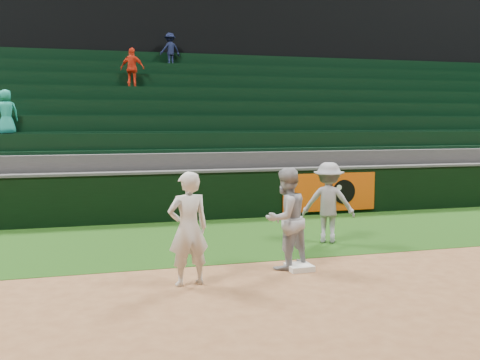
# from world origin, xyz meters

# --- Properties ---
(ground) EXTENTS (70.00, 70.00, 0.00)m
(ground) POSITION_xyz_m (0.00, 0.00, 0.00)
(ground) COLOR brown
(ground) RESTS_ON ground
(foul_grass) EXTENTS (36.00, 4.20, 0.01)m
(foul_grass) POSITION_xyz_m (0.00, 3.00, 0.00)
(foul_grass) COLOR #15380E
(foul_grass) RESTS_ON ground
(upper_deck) EXTENTS (40.00, 12.00, 12.00)m
(upper_deck) POSITION_xyz_m (0.00, 17.45, 6.00)
(upper_deck) COLOR black
(upper_deck) RESTS_ON ground
(first_base) EXTENTS (0.42, 0.42, 0.09)m
(first_base) POSITION_xyz_m (0.30, 0.27, 0.05)
(first_base) COLOR white
(first_base) RESTS_ON ground
(first_baseman) EXTENTS (0.69, 0.51, 1.72)m
(first_baseman) POSITION_xyz_m (-1.61, -0.07, 0.86)
(first_baseman) COLOR silver
(first_baseman) RESTS_ON ground
(baserunner) EXTENTS (1.01, 0.93, 1.69)m
(baserunner) POSITION_xyz_m (0.11, 0.43, 0.85)
(baserunner) COLOR #9B9DA5
(baserunner) RESTS_ON ground
(base_coach) EXTENTS (1.21, 1.00, 1.63)m
(base_coach) POSITION_xyz_m (1.60, 2.00, 0.82)
(base_coach) COLOR gray
(base_coach) RESTS_ON foul_grass
(field_wall) EXTENTS (36.00, 0.45, 1.25)m
(field_wall) POSITION_xyz_m (0.03, 5.20, 0.63)
(field_wall) COLOR black
(field_wall) RESTS_ON ground
(stadium_seating) EXTENTS (36.00, 5.95, 5.49)m
(stadium_seating) POSITION_xyz_m (-0.01, 8.97, 1.70)
(stadium_seating) COLOR #343537
(stadium_seating) RESTS_ON ground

